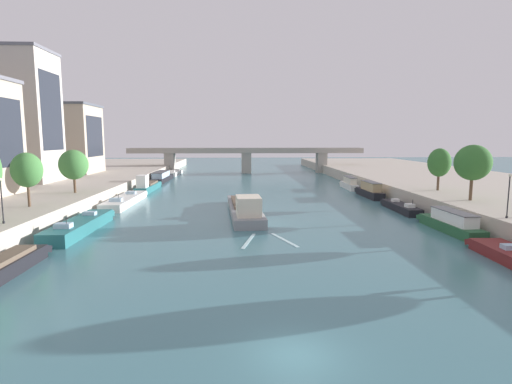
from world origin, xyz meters
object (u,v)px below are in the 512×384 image
object	(u,v)px
bridge_far	(246,157)
moored_boat_left_second	(175,173)
moored_boat_right_end	(370,191)
tree_right_far	(473,163)
tree_right_past_mid	(439,163)
moored_boat_right_downstream	(349,184)
tree_left_third	(27,170)
moored_boat_right_gap_after	(401,207)
moored_boat_left_upstream	(162,177)
moored_boat_left_end	(80,226)
barge_midriver	(245,208)
lamppost_right_bank	(509,194)
moored_boat_left_gap_after	(148,186)
moored_boat_left_midway	(125,200)
lamppost_left_bank	(2,198)
tree_left_by_lamp	(74,165)
moored_boat_right_lone	(451,223)

from	to	relation	value
bridge_far	moored_boat_left_second	bearing A→B (deg)	-165.40
moored_boat_right_end	tree_right_far	world-z (taller)	tree_right_far
tree_right_far	tree_right_past_mid	world-z (taller)	tree_right_far
moored_boat_right_downstream	tree_left_third	world-z (taller)	tree_left_third
moored_boat_right_downstream	tree_right_far	distance (m)	32.55
moored_boat_right_gap_after	tree_left_third	xyz separation A→B (m)	(-46.91, -8.30, 6.06)
moored_boat_left_upstream	moored_boat_right_downstream	size ratio (longest dim) A/B	1.61
moored_boat_left_upstream	moored_boat_right_downstream	distance (m)	44.09
tree_left_third	moored_boat_right_end	bearing A→B (deg)	24.90
moored_boat_left_end	moored_boat_right_downstream	size ratio (longest dim) A/B	1.44
moored_boat_right_gap_after	moored_boat_right_downstream	size ratio (longest dim) A/B	1.07
moored_boat_right_end	tree_left_third	xyz separation A→B (m)	(-46.93, -21.79, 5.45)
barge_midriver	moored_boat_right_downstream	xyz separation A→B (m)	(21.79, 27.64, 0.06)
tree_right_past_mid	lamppost_right_bank	bearing A→B (deg)	-100.13
moored_boat_left_gap_after	moored_boat_right_gap_after	bearing A→B (deg)	-30.14
moored_boat_left_midway	tree_right_past_mid	bearing A→B (deg)	-4.99
moored_boat_left_end	lamppost_left_bank	distance (m)	8.86
moored_boat_right_gap_after	tree_left_by_lamp	distance (m)	46.96
barge_midriver	tree_right_far	bearing A→B (deg)	-7.22
moored_boat_right_end	moored_boat_right_downstream	distance (m)	11.79
barge_midriver	tree_right_far	distance (m)	29.40
moored_boat_left_upstream	moored_boat_left_second	world-z (taller)	moored_boat_left_upstream
tree_right_far	lamppost_right_bank	distance (m)	12.01
moored_boat_left_second	tree_right_past_mid	bearing A→B (deg)	-49.01
moored_boat_left_upstream	moored_boat_right_gap_after	xyz separation A→B (m)	(41.16, -41.81, -0.45)
moored_boat_left_end	lamppost_right_bank	bearing A→B (deg)	-8.23
barge_midriver	tree_right_past_mid	size ratio (longest dim) A/B	3.39
moored_boat_right_downstream	bridge_far	size ratio (longest dim) A/B	0.15
moored_boat_right_end	tree_left_third	distance (m)	52.03
moored_boat_left_midway	lamppost_right_bank	world-z (taller)	lamppost_right_bank
moored_boat_left_upstream	moored_boat_right_gap_after	bearing A→B (deg)	-45.45
moored_boat_left_end	moored_boat_right_lone	world-z (taller)	moored_boat_left_end
moored_boat_left_upstream	moored_boat_right_lone	world-z (taller)	moored_boat_right_lone
lamppost_right_bank	tree_left_third	bearing A→B (deg)	169.78
tree_right_far	lamppost_left_bank	world-z (taller)	tree_right_far
moored_boat_right_end	lamppost_right_bank	world-z (taller)	lamppost_right_bank
moored_boat_right_downstream	tree_right_past_mid	size ratio (longest dim) A/B	1.62
moored_boat_left_end	tree_left_by_lamp	distance (m)	16.97
moored_boat_left_second	bridge_far	size ratio (longest dim) A/B	0.19
lamppost_left_bank	bridge_far	distance (m)	85.47
moored_boat_left_second	barge_midriver	bearing A→B (deg)	-73.14
moored_boat_right_gap_after	bridge_far	world-z (taller)	bridge_far
barge_midriver	moored_boat_right_lone	size ratio (longest dim) A/B	1.92
moored_boat_right_lone	moored_boat_right_gap_after	bearing A→B (deg)	91.17
moored_boat_right_gap_after	lamppost_right_bank	bearing A→B (deg)	-78.91
moored_boat_right_gap_after	tree_left_third	size ratio (longest dim) A/B	1.77
moored_boat_left_midway	moored_boat_left_second	bearing A→B (deg)	90.12
moored_boat_left_gap_after	moored_boat_left_upstream	world-z (taller)	moored_boat_left_gap_after
moored_boat_left_gap_after	lamppost_right_bank	distance (m)	60.07
moored_boat_left_end	moored_boat_left_midway	bearing A→B (deg)	91.04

